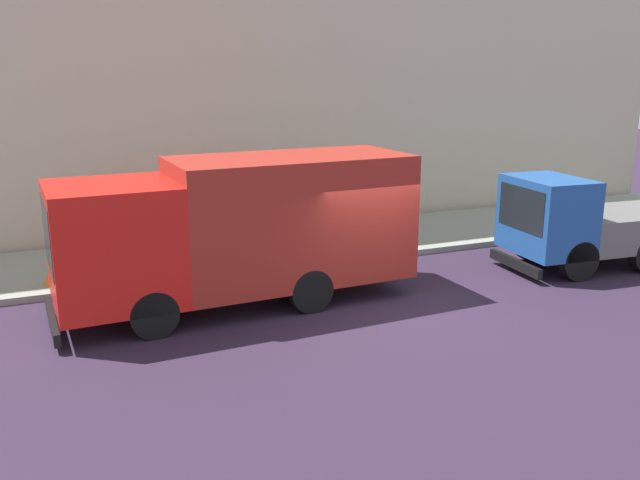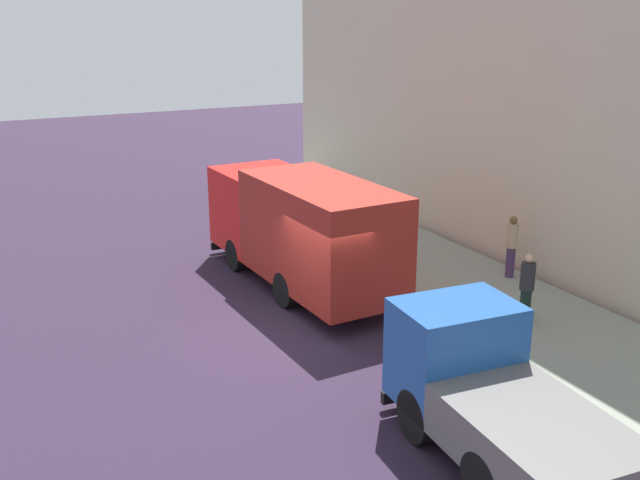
{
  "view_description": "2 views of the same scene",
  "coord_description": "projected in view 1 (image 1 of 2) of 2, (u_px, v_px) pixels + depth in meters",
  "views": [
    {
      "loc": [
        -11.86,
        6.4,
        4.87
      ],
      "look_at": [
        0.75,
        1.04,
        1.35
      ],
      "focal_mm": 37.6,
      "sensor_mm": 36.0,
      "label": 1
    },
    {
      "loc": [
        -6.99,
        -14.43,
        7.23
      ],
      "look_at": [
        1.59,
        2.32,
        1.34
      ],
      "focal_mm": 41.47,
      "sensor_mm": 36.0,
      "label": 2
    }
  ],
  "objects": [
    {
      "name": "large_utility_truck",
      "position": [
        241.0,
        226.0,
        13.84
      ],
      "size": [
        2.63,
        7.52,
        3.1
      ],
      "rotation": [
        0.0,
        0.0,
        0.04
      ],
      "color": "red",
      "rests_on": "ground"
    },
    {
      "name": "pedestrian_third",
      "position": [
        371.0,
        208.0,
        19.0
      ],
      "size": [
        0.38,
        0.38,
        1.66
      ],
      "rotation": [
        0.0,
        0.0,
        6.18
      ],
      "color": "black",
      "rests_on": "sidewalk"
    },
    {
      "name": "sidewalk",
      "position": [
        295.0,
        246.0,
        18.65
      ],
      "size": [
        3.99,
        30.0,
        0.16
      ],
      "primitive_type": "cube",
      "color": "gray",
      "rests_on": "ground"
    },
    {
      "name": "ground",
      "position": [
        379.0,
        305.0,
        14.21
      ],
      "size": [
        80.0,
        80.0,
        0.0
      ],
      "primitive_type": "plane",
      "color": "#2B1E32"
    },
    {
      "name": "small_flatbed_truck",
      "position": [
        585.0,
        224.0,
        16.68
      ],
      "size": [
        2.45,
        4.96,
        2.32
      ],
      "rotation": [
        0.0,
        0.0,
        -0.08
      ],
      "color": "#1F519C",
      "rests_on": "ground"
    },
    {
      "name": "building_facade",
      "position": [
        262.0,
        33.0,
        19.43
      ],
      "size": [
        0.5,
        30.0,
        11.72
      ],
      "primitive_type": "cube",
      "color": "beige",
      "rests_on": "ground"
    },
    {
      "name": "pedestrian_standing",
      "position": [
        268.0,
        202.0,
        19.57
      ],
      "size": [
        0.34,
        0.34,
        1.74
      ],
      "rotation": [
        0.0,
        0.0,
        4.67
      ],
      "color": "#442E54",
      "rests_on": "sidewalk"
    },
    {
      "name": "traffic_cone_orange",
      "position": [
        55.0,
        268.0,
        15.03
      ],
      "size": [
        0.5,
        0.5,
        0.72
      ],
      "primitive_type": "cone",
      "color": "orange",
      "rests_on": "sidewalk"
    },
    {
      "name": "pedestrian_walking",
      "position": [
        198.0,
        233.0,
        15.99
      ],
      "size": [
        0.5,
        0.5,
        1.7
      ],
      "rotation": [
        0.0,
        0.0,
        5.14
      ],
      "color": "#23152D",
      "rests_on": "sidewalk"
    }
  ]
}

